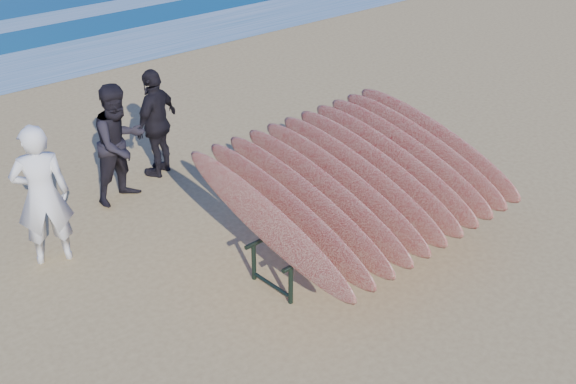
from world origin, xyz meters
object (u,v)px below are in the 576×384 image
at_px(person_dark_b, 157,123).
at_px(surfboard_rack, 360,179).
at_px(person_dark_a, 120,143).
at_px(person_white, 42,195).

bearing_deg(person_dark_b, surfboard_rack, 76.92).
height_order(surfboard_rack, person_dark_b, person_dark_b).
distance_m(person_dark_a, person_dark_b, 0.90).
bearing_deg(person_white, person_dark_a, -133.06).
relative_size(person_dark_a, person_dark_b, 1.04).
height_order(person_white, person_dark_b, person_white).
distance_m(person_white, person_dark_b, 2.60).
bearing_deg(person_dark_a, person_white, -163.07).
relative_size(surfboard_rack, person_white, 1.80).
distance_m(surfboard_rack, person_white, 3.89).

